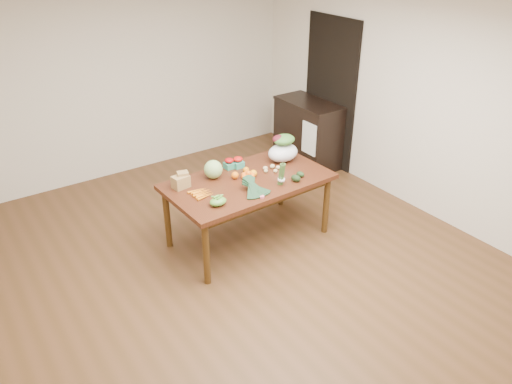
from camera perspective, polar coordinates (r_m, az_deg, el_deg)
floor at (r=5.19m, az=-0.93°, el=-9.17°), size 6.00×6.00×0.00m
room_walls at (r=4.50m, az=-1.06°, el=4.59°), size 5.02×6.02×2.70m
dining_table at (r=5.51m, az=-0.86°, el=-2.04°), size 1.77×1.02×0.75m
doorway_dark at (r=7.24m, az=8.45°, el=11.10°), size 0.02×1.00×2.10m
cabinet at (r=7.36m, az=5.94°, el=6.74°), size 0.52×1.02×0.94m
dish_towel at (r=6.94m, az=6.08°, el=6.08°), size 0.02×0.28×0.45m
paper_bag at (r=5.19m, az=-8.60°, el=1.30°), size 0.23×0.19×0.16m
cabbage at (r=5.34m, az=-4.91°, el=2.60°), size 0.20×0.20×0.20m
strawberry_basket_a at (r=5.57m, az=-3.08°, el=3.18°), size 0.11×0.11×0.10m
strawberry_basket_b at (r=5.59m, az=-2.06°, el=3.33°), size 0.11×0.11×0.10m
orange_a at (r=5.34m, az=-2.41°, el=1.92°), size 0.08×0.08×0.08m
orange_b at (r=5.46m, az=-1.14°, el=2.54°), size 0.07×0.07×0.07m
orange_c at (r=5.37m, az=-0.30°, el=2.14°), size 0.08×0.08×0.08m
mandarin_cluster at (r=5.33m, az=-0.86°, el=2.00°), size 0.18×0.18×0.10m
carrots at (r=5.06m, az=-6.21°, el=-0.11°), size 0.23×0.22×0.03m
snap_pea_bag at (r=4.84m, az=-4.36°, el=-1.09°), size 0.17×0.13×0.08m
kale_bunch at (r=5.01m, az=0.00°, el=0.59°), size 0.33×0.41×0.16m
asparagus_bundle at (r=5.17m, az=2.93°, el=2.05°), size 0.08×0.12×0.26m
potato_a at (r=5.47m, az=1.13°, el=2.42°), size 0.05×0.04×0.04m
potato_b at (r=5.47m, az=2.24°, el=2.43°), size 0.05×0.04×0.04m
potato_c at (r=5.57m, az=1.88°, el=2.96°), size 0.06×0.05×0.05m
potato_d at (r=5.52m, az=1.07°, el=2.73°), size 0.06×0.05×0.05m
potato_e at (r=5.55m, az=2.53°, el=2.83°), size 0.05×0.05×0.04m
avocado_a at (r=5.29m, az=4.57°, el=1.58°), size 0.10×0.13×0.08m
avocado_b at (r=5.39m, az=5.08°, el=2.03°), size 0.09×0.11×0.06m
salad_bag at (r=5.71m, az=3.11°, el=4.90°), size 0.38×0.29×0.28m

